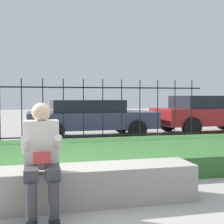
% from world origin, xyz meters
% --- Properties ---
extents(ground_plane, '(60.00, 60.00, 0.00)m').
position_xyz_m(ground_plane, '(0.00, 0.00, 0.00)').
color(ground_plane, '#9E9B93').
extents(stone_bench, '(2.70, 0.57, 0.47)m').
position_xyz_m(stone_bench, '(-0.02, 0.00, 0.21)').
color(stone_bench, gray).
rests_on(stone_bench, ground_plane).
extents(person_seated_reader, '(0.42, 0.73, 1.26)m').
position_xyz_m(person_seated_reader, '(-0.60, -0.32, 0.69)').
color(person_seated_reader, black).
rests_on(person_seated_reader, ground_plane).
extents(grass_berm, '(9.38, 2.86, 0.35)m').
position_xyz_m(grass_berm, '(0.00, 2.13, 0.17)').
color(grass_berm, '#33662D').
rests_on(grass_berm, ground_plane).
extents(iron_fence, '(7.38, 0.03, 1.78)m').
position_xyz_m(iron_fence, '(-0.00, 3.87, 0.93)').
color(iron_fence, black).
rests_on(iron_fence, ground_plane).
extents(car_parked_center, '(4.22, 2.06, 1.23)m').
position_xyz_m(car_parked_center, '(1.11, 6.44, 0.67)').
color(car_parked_center, '#383D56').
rests_on(car_parked_center, ground_plane).
extents(car_parked_right, '(4.14, 2.14, 1.37)m').
position_xyz_m(car_parked_right, '(5.54, 6.52, 0.74)').
color(car_parked_right, maroon).
rests_on(car_parked_right, ground_plane).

